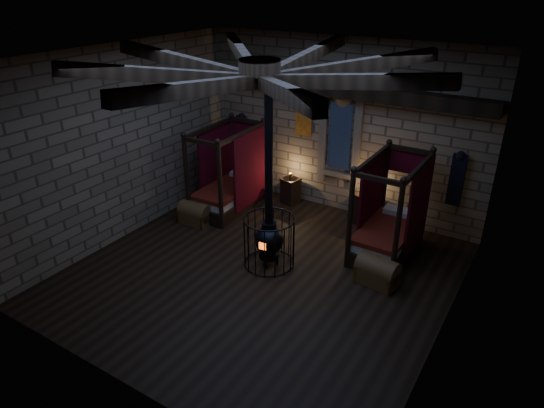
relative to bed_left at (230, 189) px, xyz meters
The scene contains 8 objects.
room 4.44m from the bed_left, 40.64° to the right, with size 7.02×7.02×4.29m.
bed_left is the anchor object (origin of this frame).
bed_right 4.14m from the bed_left, ahead, with size 1.07×2.01×2.10m.
trunk_left 1.18m from the bed_left, 99.85° to the right, with size 0.76×0.50×0.55m.
trunk_right 4.57m from the bed_left, 15.18° to the right, with size 0.85×0.61×0.57m.
nightstand_left 1.58m from the bed_left, 42.05° to the left, with size 0.50×0.49×0.83m.
nightstand_right 3.41m from the bed_left, 17.21° to the left, with size 0.54×0.52×0.82m.
stove 2.87m from the bed_left, 37.38° to the right, with size 1.04×1.04×4.05m.
Camera 1 is at (4.50, -6.83, 5.47)m, focal length 32.00 mm.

